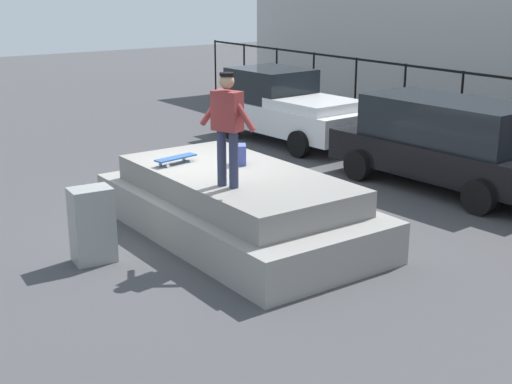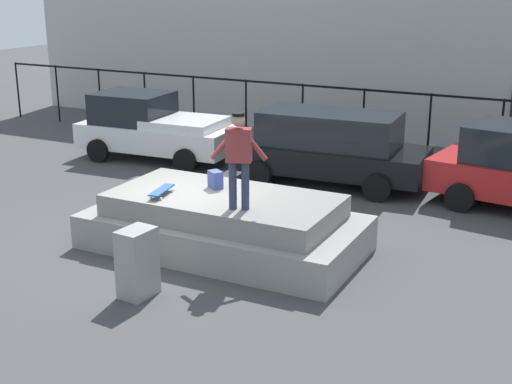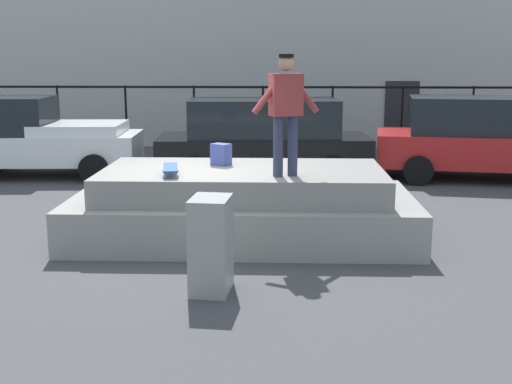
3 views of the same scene
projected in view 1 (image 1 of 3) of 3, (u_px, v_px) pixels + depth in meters
The scene contains 9 objects.
ground_plane at pixel (199, 223), 12.25m from camera, with size 60.00×60.00×0.00m, color #424244.
concrete_ledge at pixel (236, 206), 11.60m from camera, with size 5.17×2.62×1.06m.
skateboarder at pixel (227, 122), 10.33m from camera, with size 0.97×0.43×1.70m.
skateboard at pixel (176, 158), 11.89m from camera, with size 0.33×0.80×0.12m.
backpack at pixel (240, 155), 11.84m from camera, with size 0.28×0.20×0.34m, color #3F4C99.
car_white_pickup_near at pixel (286, 107), 18.21m from camera, with size 4.50×2.24×1.83m.
car_black_hatchback_mid at pixel (446, 142), 14.08m from camera, with size 4.84×2.35×1.79m.
utility_box at pixel (92, 225), 10.42m from camera, with size 0.44×0.60×1.14m, color gray.
fence_row at pixel (494, 102), 16.33m from camera, with size 24.06×0.06×1.96m.
Camera 1 is at (9.98, -5.94, 4.04)m, focal length 49.53 mm.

